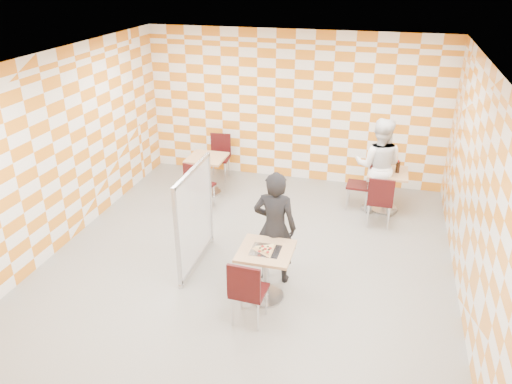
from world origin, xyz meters
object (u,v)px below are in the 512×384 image
Objects in this scene: empty_table at (207,169)px; man_dark at (275,228)px; chair_second_side at (364,181)px; main_table at (266,265)px; partition at (195,217)px; second_table at (386,184)px; man_white at (378,166)px; soda_bottle at (398,167)px; chair_main_front at (247,289)px; chair_empty_near at (197,183)px; chair_empty_far at (220,153)px; sport_bottle at (383,164)px; chair_second_front at (380,198)px.

man_dark is at bearing -52.68° from empty_table.
man_dark is at bearing -112.54° from chair_second_side.
empty_table is 3.16m from man_dark.
main_table is 0.48× the size of partition.
second_table is 0.43× the size of man_white.
soda_bottle reaches higher than empty_table.
chair_main_front is at bearing -46.18° from partition.
chair_main_front is at bearing -58.68° from chair_empty_near.
chair_main_front and chair_empty_far have the same top height.
chair_main_front is 0.56× the size of man_dark.
empty_table is (-3.37, -0.15, 0.00)m from second_table.
man_dark is (1.21, -0.08, 0.04)m from partition.
chair_main_front is at bearing -67.43° from chair_empty_far.
man_dark reaches higher than chair_second_side.
chair_empty_near and chair_empty_far have the same top height.
sport_bottle is 0.28m from soda_bottle.
man_dark is 2.87m from man_white.
chair_empty_far is 4.62× the size of sport_bottle.
man_dark is 0.95× the size of man_white.
second_table is 0.41m from man_white.
empty_table is 0.76m from chair_empty_near.
second_table is 0.81× the size of chair_second_front.
chair_second_side is 0.39m from man_white.
chair_second_side is at bearing -112.57° from man_dark.
chair_second_side is 0.60× the size of partition.
partition is at bearing -144.24° from chair_second_front.
partition is at bearing -133.83° from sport_bottle.
second_table is at bearing -118.96° from man_dark.
chair_empty_near is at bearing -165.37° from soda_bottle.
partition is 3.82m from soda_bottle.
chair_second_front is at bearing -96.84° from second_table.
chair_empty_near is at bearing -176.50° from chair_second_front.
empty_table is 0.43× the size of man_white.
main_table is 2.86m from chair_empty_near.
second_table is (1.47, 3.11, 0.00)m from main_table.
soda_bottle is (3.44, 0.90, 0.31)m from chair_empty_near.
empty_table is 3.26× the size of soda_bottle.
empty_table is 0.81× the size of chair_main_front.
soda_bottle reaches higher than second_table.
sport_bottle is (1.38, 3.23, 0.33)m from main_table.
man_white reaches higher than chair_empty_far.
soda_bottle is at bearing 70.80° from chair_second_front.
chair_empty_near is 1.55m from chair_empty_far.
main_table is 3.44m from second_table.
chair_main_front is 4.62× the size of sport_bottle.
empty_table is at bearing 116.80° from chair_main_front.
chair_second_side is (-0.39, -0.06, 0.04)m from second_table.
chair_empty_near is (-1.81, 2.21, 0.04)m from main_table.
partition is 0.94× the size of man_dark.
chair_second_front is 3.20m from partition.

